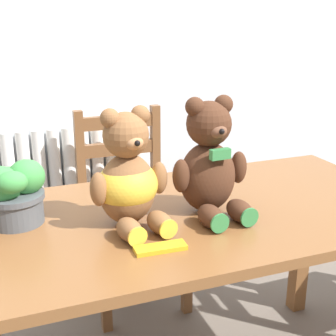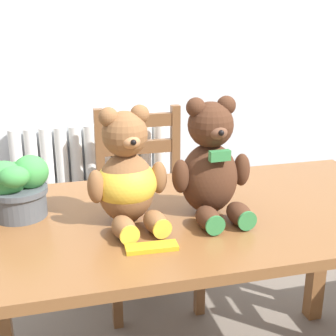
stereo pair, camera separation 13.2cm
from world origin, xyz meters
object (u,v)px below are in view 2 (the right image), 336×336
at_px(teddy_bear_left, 127,178).
at_px(teddy_bear_right, 211,165).
at_px(wooden_chair_behind, 146,206).
at_px(potted_plant, 18,186).
at_px(chocolate_bar, 152,247).

distance_m(teddy_bear_left, teddy_bear_right, 0.25).
height_order(wooden_chair_behind, teddy_bear_left, teddy_bear_left).
distance_m(teddy_bear_left, potted_plant, 0.32).
xyz_separation_m(wooden_chair_behind, potted_plant, (-0.50, -0.61, 0.36)).
bearing_deg(chocolate_bar, wooden_chair_behind, 78.96).
relative_size(teddy_bear_right, potted_plant, 1.89).
height_order(wooden_chair_behind, teddy_bear_right, teddy_bear_right).
relative_size(teddy_bear_left, chocolate_bar, 2.51).
xyz_separation_m(teddy_bear_left, teddy_bear_right, (0.24, -0.00, 0.02)).
xyz_separation_m(teddy_bear_left, chocolate_bar, (0.03, -0.18, -0.13)).
relative_size(wooden_chair_behind, teddy_bear_left, 2.59).
distance_m(wooden_chair_behind, potted_plant, 0.87).
distance_m(wooden_chair_behind, teddy_bear_right, 0.85).
distance_m(potted_plant, chocolate_bar, 0.45).
distance_m(wooden_chair_behind, chocolate_bar, 0.97).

